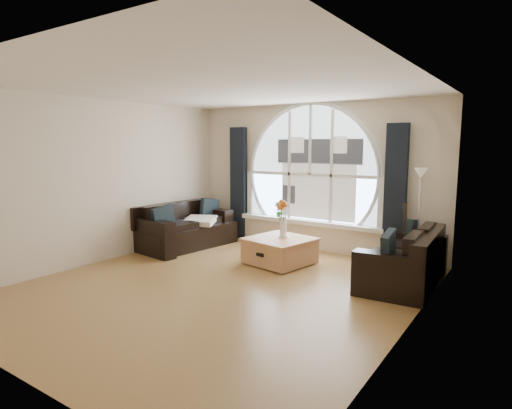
# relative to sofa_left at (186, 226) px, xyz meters

# --- Properties ---
(ground) EXTENTS (5.00, 5.50, 0.01)m
(ground) POSITION_rel_sofa_left_xyz_m (2.02, -1.49, -0.40)
(ground) COLOR brown
(ground) RESTS_ON ground
(ceiling) EXTENTS (5.00, 5.50, 0.01)m
(ceiling) POSITION_rel_sofa_left_xyz_m (2.02, -1.49, 2.30)
(ceiling) COLOR silver
(ceiling) RESTS_ON ground
(wall_back) EXTENTS (5.00, 0.01, 2.70)m
(wall_back) POSITION_rel_sofa_left_xyz_m (2.02, 1.26, 0.95)
(wall_back) COLOR beige
(wall_back) RESTS_ON ground
(wall_front) EXTENTS (5.00, 0.01, 2.70)m
(wall_front) POSITION_rel_sofa_left_xyz_m (2.02, -4.24, 0.95)
(wall_front) COLOR beige
(wall_front) RESTS_ON ground
(wall_left) EXTENTS (0.01, 5.50, 2.70)m
(wall_left) POSITION_rel_sofa_left_xyz_m (-0.48, -1.49, 0.95)
(wall_left) COLOR beige
(wall_left) RESTS_ON ground
(wall_right) EXTENTS (0.01, 5.50, 2.70)m
(wall_right) POSITION_rel_sofa_left_xyz_m (4.52, -1.49, 0.95)
(wall_right) COLOR beige
(wall_right) RESTS_ON ground
(attic_slope) EXTENTS (0.92, 5.50, 0.72)m
(attic_slope) POSITION_rel_sofa_left_xyz_m (4.22, -1.49, 1.95)
(attic_slope) COLOR silver
(attic_slope) RESTS_ON ground
(arched_window) EXTENTS (2.60, 0.06, 2.15)m
(arched_window) POSITION_rel_sofa_left_xyz_m (2.02, 1.23, 1.23)
(arched_window) COLOR silver
(arched_window) RESTS_ON wall_back
(window_sill) EXTENTS (2.90, 0.22, 0.08)m
(window_sill) POSITION_rel_sofa_left_xyz_m (2.02, 1.16, 0.11)
(window_sill) COLOR white
(window_sill) RESTS_ON wall_back
(window_frame) EXTENTS (2.76, 0.08, 2.15)m
(window_frame) POSITION_rel_sofa_left_xyz_m (2.02, 1.20, 1.23)
(window_frame) COLOR white
(window_frame) RESTS_ON wall_back
(neighbor_house) EXTENTS (1.70, 0.02, 1.50)m
(neighbor_house) POSITION_rel_sofa_left_xyz_m (2.17, 1.21, 1.10)
(neighbor_house) COLOR silver
(neighbor_house) RESTS_ON wall_back
(curtain_left) EXTENTS (0.35, 0.12, 2.30)m
(curtain_left) POSITION_rel_sofa_left_xyz_m (0.42, 1.14, 0.75)
(curtain_left) COLOR black
(curtain_left) RESTS_ON ground
(curtain_right) EXTENTS (0.35, 0.12, 2.30)m
(curtain_right) POSITION_rel_sofa_left_xyz_m (3.62, 1.14, 0.75)
(curtain_right) COLOR black
(curtain_right) RESTS_ON ground
(sofa_left) EXTENTS (1.17, 1.97, 0.83)m
(sofa_left) POSITION_rel_sofa_left_xyz_m (0.00, 0.00, 0.00)
(sofa_left) COLOR black
(sofa_left) RESTS_ON ground
(sofa_right) EXTENTS (0.96, 1.78, 0.77)m
(sofa_right) POSITION_rel_sofa_left_xyz_m (4.07, 0.08, 0.00)
(sofa_right) COLOR black
(sofa_right) RESTS_ON ground
(coffee_chest) EXTENTS (1.12, 1.12, 0.47)m
(coffee_chest) POSITION_rel_sofa_left_xyz_m (2.10, -0.01, -0.17)
(coffee_chest) COLOR #BA7E50
(coffee_chest) RESTS_ON ground
(throw_blanket) EXTENTS (0.73, 0.73, 0.10)m
(throw_blanket) POSITION_rel_sofa_left_xyz_m (0.20, 0.18, 0.10)
(throw_blanket) COLOR silver
(throw_blanket) RESTS_ON sofa_left
(vase_flowers) EXTENTS (0.24, 0.24, 0.70)m
(vase_flowers) POSITION_rel_sofa_left_xyz_m (2.11, 0.07, 0.42)
(vase_flowers) COLOR white
(vase_flowers) RESTS_ON coffee_chest
(floor_lamp) EXTENTS (0.24, 0.24, 1.60)m
(floor_lamp) POSITION_rel_sofa_left_xyz_m (4.06, 0.91, 0.40)
(floor_lamp) COLOR #B2B2B2
(floor_lamp) RESTS_ON ground
(guitar) EXTENTS (0.43, 0.36, 1.06)m
(guitar) POSITION_rel_sofa_left_xyz_m (3.87, 0.94, 0.13)
(guitar) COLOR olive
(guitar) RESTS_ON ground
(potted_plant) EXTENTS (0.18, 0.13, 0.32)m
(potted_plant) POSITION_rel_sofa_left_xyz_m (1.37, 1.16, 0.31)
(potted_plant) COLOR #1E6023
(potted_plant) RESTS_ON window_sill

